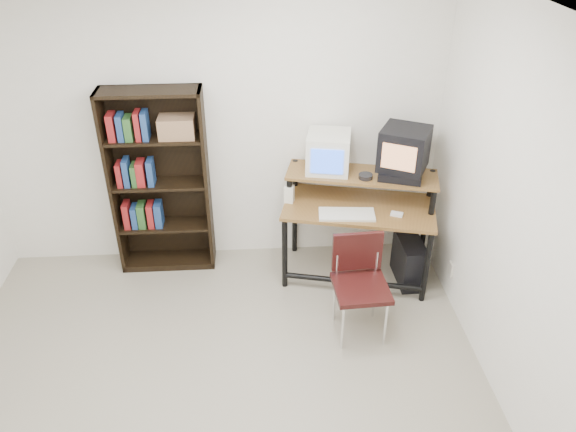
{
  "coord_description": "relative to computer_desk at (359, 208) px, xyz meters",
  "views": [
    {
      "loc": [
        0.33,
        -2.62,
        3.2
      ],
      "look_at": [
        0.58,
        1.1,
        0.92
      ],
      "focal_mm": 35.0,
      "sensor_mm": 36.0,
      "label": 1
    }
  ],
  "objects": [
    {
      "name": "desk_speaker",
      "position": [
        -0.61,
        0.09,
        0.11
      ],
      "size": [
        0.1,
        0.09,
        0.17
      ],
      "primitive_type": "cube",
      "rotation": [
        0.0,
        0.0,
        -0.29
      ],
      "color": "silver",
      "rests_on": "computer_desk"
    },
    {
      "name": "right_wall",
      "position": [
        0.76,
        -1.56,
        0.6
      ],
      "size": [
        0.01,
        4.0,
        2.6
      ],
      "primitive_type": "cube",
      "color": "white",
      "rests_on": "floor"
    },
    {
      "name": "back_wall",
      "position": [
        -1.24,
        0.44,
        0.6
      ],
      "size": [
        4.0,
        0.01,
        2.6
      ],
      "primitive_type": "cube",
      "color": "white",
      "rests_on": "floor"
    },
    {
      "name": "ceiling",
      "position": [
        -1.24,
        -1.56,
        1.9
      ],
      "size": [
        4.0,
        4.0,
        0.01
      ],
      "primitive_type": "cube",
      "color": "white",
      "rests_on": "back_wall"
    },
    {
      "name": "bookshelf",
      "position": [
        -1.74,
        0.3,
        0.19
      ],
      "size": [
        0.86,
        0.29,
        1.72
      ],
      "rotation": [
        0.0,
        0.0,
        -0.0
      ],
      "color": "black",
      "rests_on": "floor"
    },
    {
      "name": "crt_monitor",
      "position": [
        -0.26,
        0.21,
        0.44
      ],
      "size": [
        0.43,
        0.43,
        0.35
      ],
      "rotation": [
        0.0,
        0.0,
        -0.19
      ],
      "color": "silver",
      "rests_on": "computer_desk"
    },
    {
      "name": "vcr",
      "position": [
        0.34,
        0.0,
        0.31
      ],
      "size": [
        0.42,
        0.36,
        0.08
      ],
      "primitive_type": "cube",
      "rotation": [
        0.0,
        0.0,
        -0.32
      ],
      "color": "black",
      "rests_on": "computer_desk"
    },
    {
      "name": "wall_outlet",
      "position": [
        0.75,
        -0.41,
        -0.4
      ],
      "size": [
        0.02,
        0.08,
        0.12
      ],
      "primitive_type": "cube",
      "color": "beige",
      "rests_on": "right_wall"
    },
    {
      "name": "school_chair",
      "position": [
        -0.11,
        -0.73,
        -0.18
      ],
      "size": [
        0.44,
        0.44,
        0.84
      ],
      "rotation": [
        0.0,
        0.0,
        0.05
      ],
      "color": "black",
      "rests_on": "floor"
    },
    {
      "name": "crt_tv",
      "position": [
        0.36,
        0.05,
        0.53
      ],
      "size": [
        0.51,
        0.5,
        0.36
      ],
      "rotation": [
        0.0,
        0.0,
        -0.48
      ],
      "color": "black",
      "rests_on": "vcr"
    },
    {
      "name": "computer_desk",
      "position": [
        0.0,
        0.0,
        0.0
      ],
      "size": [
        1.41,
        0.93,
        0.98
      ],
      "rotation": [
        0.0,
        0.0,
        -0.23
      ],
      "color": "brown",
      "rests_on": "floor"
    },
    {
      "name": "pc_tower",
      "position": [
        0.46,
        -0.14,
        -0.49
      ],
      "size": [
        0.21,
        0.45,
        0.42
      ],
      "primitive_type": "cube",
      "rotation": [
        0.0,
        0.0,
        0.02
      ],
      "color": "black",
      "rests_on": "floor"
    },
    {
      "name": "keyboard",
      "position": [
        -0.14,
        -0.18,
        0.04
      ],
      "size": [
        0.49,
        0.25,
        0.03
      ],
      "primitive_type": "cube",
      "rotation": [
        0.0,
        0.0,
        -0.09
      ],
      "color": "silver",
      "rests_on": "computer_desk"
    },
    {
      "name": "mouse",
      "position": [
        0.28,
        -0.2,
        0.04
      ],
      "size": [
        0.12,
        0.1,
        0.03
      ],
      "primitive_type": "cube",
      "rotation": [
        0.0,
        0.0,
        -0.42
      ],
      "color": "white",
      "rests_on": "mousepad"
    },
    {
      "name": "mousepad",
      "position": [
        0.29,
        -0.22,
        0.02
      ],
      "size": [
        0.28,
        0.26,
        0.01
      ],
      "primitive_type": "cube",
      "rotation": [
        0.0,
        0.0,
        -0.48
      ],
      "color": "black",
      "rests_on": "computer_desk"
    },
    {
      "name": "floor",
      "position": [
        -1.24,
        -1.56,
        -0.7
      ],
      "size": [
        4.0,
        4.0,
        0.01
      ],
      "primitive_type": "cube",
      "color": "#A69E89",
      "rests_on": "ground"
    },
    {
      "name": "cd_spindle",
      "position": [
        0.04,
        0.01,
        0.3
      ],
      "size": [
        0.14,
        0.14,
        0.05
      ],
      "primitive_type": "cylinder",
      "rotation": [
        0.0,
        0.0,
        -0.23
      ],
      "color": "#26262B",
      "rests_on": "computer_desk"
    }
  ]
}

